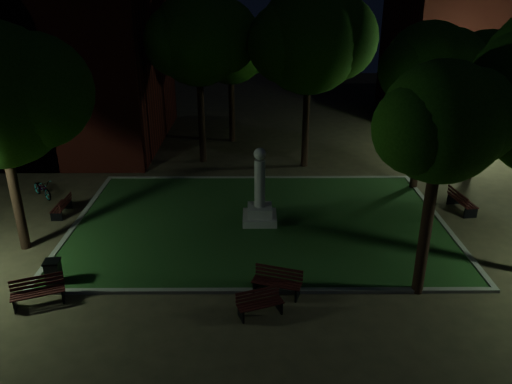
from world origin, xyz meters
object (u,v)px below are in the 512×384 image
(bench_near_right, at_px, (277,282))
(bench_left_side, at_px, (62,207))
(bench_near_left, at_px, (260,304))
(bench_right_side, at_px, (461,202))
(bench_west_near, at_px, (38,292))
(monument, at_px, (260,202))
(trash_bin, at_px, (53,272))
(bicycle, at_px, (42,188))

(bench_near_right, xyz_separation_m, bench_left_side, (-9.00, 6.01, -0.04))
(bench_near_left, xyz_separation_m, bench_right_side, (8.91, 7.38, 0.08))
(bench_west_near, bearing_deg, monument, 17.26)
(bench_right_side, height_order, trash_bin, bench_right_side)
(bench_near_left, height_order, bicycle, bicycle)
(bench_near_left, xyz_separation_m, bench_near_right, (0.58, 1.08, 0.05))
(bench_left_side, bearing_deg, bench_west_near, 13.28)
(bench_left_side, bearing_deg, bench_near_right, 56.15)
(trash_bin, bearing_deg, bench_near_left, -13.82)
(bench_near_right, height_order, bench_right_side, bench_right_side)
(bench_left_side, bearing_deg, monument, 84.05)
(bench_left_side, relative_size, bench_right_side, 0.81)
(bench_near_right, bearing_deg, monument, 113.81)
(trash_bin, xyz_separation_m, bicycle, (-3.24, 7.35, -0.01))
(bench_near_left, distance_m, bicycle, 13.50)
(bench_near_left, xyz_separation_m, bench_left_side, (-8.43, 7.09, 0.01))
(monument, xyz_separation_m, bench_near_left, (-0.08, -6.22, -0.59))
(monument, xyz_separation_m, bench_left_side, (-8.50, 0.87, -0.59))
(monument, relative_size, bench_left_side, 2.24)
(bench_near_left, distance_m, bench_west_near, 6.90)
(monument, distance_m, bench_west_near, 8.97)
(bench_left_side, height_order, bench_right_side, bench_right_side)
(monument, distance_m, bench_right_side, 8.93)
(bench_right_side, relative_size, trash_bin, 2.02)
(bench_near_right, distance_m, bicycle, 13.26)
(monument, height_order, bench_west_near, monument)
(bench_right_side, bearing_deg, bench_near_left, 122.28)
(bench_west_near, height_order, trash_bin, trash_bin)
(bench_near_left, distance_m, bench_right_side, 11.57)
(bench_near_left, relative_size, bench_left_side, 1.04)
(bench_right_side, bearing_deg, bench_west_near, 106.00)
(bench_west_near, bearing_deg, bench_left_side, 81.55)
(bench_near_right, xyz_separation_m, bicycle, (-10.61, 7.94, 0.03))
(bench_left_side, bearing_deg, bench_near_left, 49.81)
(bench_near_right, distance_m, bench_left_side, 10.83)
(bench_right_side, relative_size, bicycle, 1.06)
(monument, height_order, bench_right_side, monument)
(bench_near_left, relative_size, bicycle, 0.89)
(bench_near_left, height_order, trash_bin, trash_bin)
(monument, bearing_deg, bench_right_side, 7.47)
(trash_bin, distance_m, bicycle, 8.03)
(bench_near_right, relative_size, bicycle, 1.00)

